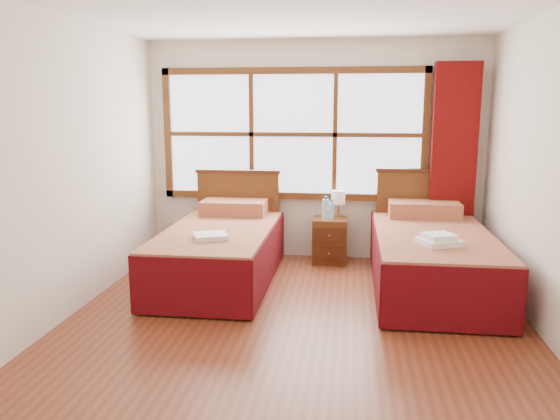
# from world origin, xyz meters

# --- Properties ---
(floor) EXTENTS (4.50, 4.50, 0.00)m
(floor) POSITION_xyz_m (0.00, 0.00, 0.00)
(floor) COLOR brown
(floor) RESTS_ON ground
(ceiling) EXTENTS (4.50, 4.50, 0.00)m
(ceiling) POSITION_xyz_m (0.00, 0.00, 2.60)
(ceiling) COLOR white
(ceiling) RESTS_ON wall_back
(wall_back) EXTENTS (4.00, 0.00, 4.00)m
(wall_back) POSITION_xyz_m (0.00, 2.25, 1.30)
(wall_back) COLOR silver
(wall_back) RESTS_ON floor
(wall_left) EXTENTS (0.00, 4.50, 4.50)m
(wall_left) POSITION_xyz_m (-2.00, 0.00, 1.30)
(wall_left) COLOR silver
(wall_left) RESTS_ON floor
(wall_right) EXTENTS (0.00, 4.50, 4.50)m
(wall_right) POSITION_xyz_m (2.00, 0.00, 1.30)
(wall_right) COLOR silver
(wall_right) RESTS_ON floor
(window) EXTENTS (3.16, 0.06, 1.56)m
(window) POSITION_xyz_m (-0.25, 2.21, 1.50)
(window) COLOR white
(window) RESTS_ON wall_back
(curtain) EXTENTS (0.50, 0.16, 2.30)m
(curtain) POSITION_xyz_m (1.60, 2.11, 1.17)
(curtain) COLOR #690A0A
(curtain) RESTS_ON wall_back
(bed_left) EXTENTS (1.10, 2.14, 1.08)m
(bed_left) POSITION_xyz_m (-0.91, 1.20, 0.33)
(bed_left) COLOR #401E0D
(bed_left) RESTS_ON floor
(bed_right) EXTENTS (1.15, 2.23, 1.12)m
(bed_right) POSITION_xyz_m (1.28, 1.20, 0.34)
(bed_right) COLOR #401E0D
(bed_right) RESTS_ON floor
(nightstand) EXTENTS (0.40, 0.40, 0.53)m
(nightstand) POSITION_xyz_m (0.22, 1.99, 0.27)
(nightstand) COLOR #572F13
(nightstand) RESTS_ON floor
(towels_left) EXTENTS (0.39, 0.37, 0.05)m
(towels_left) POSITION_xyz_m (-0.88, 0.69, 0.60)
(towels_left) COLOR white
(towels_left) RESTS_ON bed_left
(towels_right) EXTENTS (0.44, 0.41, 0.10)m
(towels_right) POSITION_xyz_m (1.25, 0.64, 0.64)
(towels_right) COLOR white
(towels_right) RESTS_ON bed_right
(lamp) EXTENTS (0.16, 0.16, 0.32)m
(lamp) POSITION_xyz_m (0.30, 2.12, 0.76)
(lamp) COLOR #B6833A
(lamp) RESTS_ON nightstand
(bottle_near) EXTENTS (0.07, 0.07, 0.28)m
(bottle_near) POSITION_xyz_m (0.16, 1.93, 0.66)
(bottle_near) COLOR silver
(bottle_near) RESTS_ON nightstand
(bottle_far) EXTENTS (0.06, 0.06, 0.23)m
(bottle_far) POSITION_xyz_m (0.23, 1.99, 0.64)
(bottle_far) COLOR silver
(bottle_far) RESTS_ON nightstand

